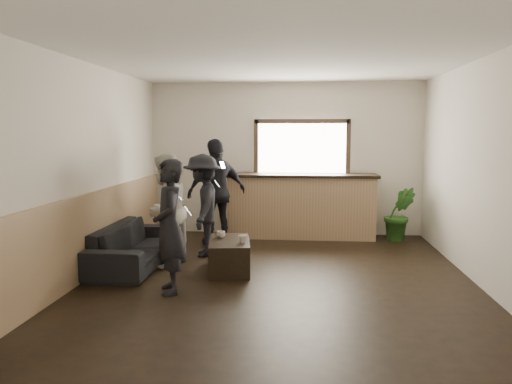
# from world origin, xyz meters

# --- Properties ---
(ground) EXTENTS (5.00, 6.00, 0.01)m
(ground) POSITION_xyz_m (0.00, 0.00, 0.00)
(ground) COLOR black
(room_shell) EXTENTS (5.01, 6.01, 2.80)m
(room_shell) POSITION_xyz_m (-0.74, 0.00, 1.47)
(room_shell) COLOR silver
(room_shell) RESTS_ON ground
(bar_counter) EXTENTS (2.70, 0.68, 2.13)m
(bar_counter) POSITION_xyz_m (0.30, 2.70, 0.64)
(bar_counter) COLOR #A17C57
(bar_counter) RESTS_ON ground
(sofa) EXTENTS (0.79, 2.01, 0.59)m
(sofa) POSITION_xyz_m (-2.05, 0.52, 0.29)
(sofa) COLOR black
(sofa) RESTS_ON ground
(coffee_table) EXTENTS (0.66, 1.02, 0.43)m
(coffee_table) POSITION_xyz_m (-0.66, 0.35, 0.21)
(coffee_table) COLOR black
(coffee_table) RESTS_ON ground
(cup_a) EXTENTS (0.17, 0.17, 0.09)m
(cup_a) POSITION_xyz_m (-0.81, 0.50, 0.47)
(cup_a) COLOR silver
(cup_a) RESTS_ON coffee_table
(cup_b) EXTENTS (0.15, 0.15, 0.10)m
(cup_b) POSITION_xyz_m (-0.47, 0.21, 0.48)
(cup_b) COLOR silver
(cup_b) RESTS_ON coffee_table
(potted_plant) EXTENTS (0.53, 0.43, 0.96)m
(potted_plant) POSITION_xyz_m (2.01, 2.50, 0.48)
(potted_plant) COLOR #2D6623
(potted_plant) RESTS_ON ground
(person_a) EXTENTS (0.55, 0.67, 1.58)m
(person_a) POSITION_xyz_m (-1.23, -0.63, 0.79)
(person_a) COLOR black
(person_a) RESTS_ON ground
(person_b) EXTENTS (0.72, 0.86, 1.60)m
(person_b) POSITION_xyz_m (-1.60, 0.51, 0.80)
(person_b) COLOR beige
(person_b) RESTS_ON ground
(person_c) EXTENTS (0.72, 1.08, 1.56)m
(person_c) POSITION_xyz_m (-1.19, 1.18, 0.78)
(person_c) COLOR black
(person_c) RESTS_ON ground
(person_d) EXTENTS (1.10, 0.96, 1.79)m
(person_d) POSITION_xyz_m (-1.10, 1.91, 0.89)
(person_d) COLOR black
(person_d) RESTS_ON ground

